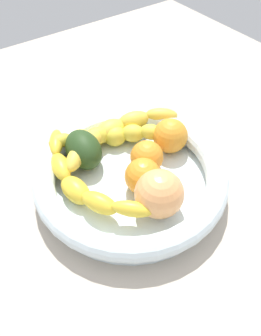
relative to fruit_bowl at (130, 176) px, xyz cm
name	(u,v)px	position (x,y,z in cm)	size (l,w,h in cm)	color
kitchen_counter	(130,192)	(0.00, 0.00, -4.27)	(120.00, 120.00, 3.00)	#B6A898
fruit_bowl	(130,176)	(0.00, 0.00, 0.00)	(32.00, 32.00, 5.35)	silver
banana_draped_left	(114,132)	(-9.30, 3.02, 1.63)	(8.88, 25.11, 4.73)	yellow
banana_draped_right	(115,135)	(-8.39, 2.59, 1.63)	(13.10, 21.14, 4.86)	yellow
banana_arching_top	(81,183)	(-2.20, -7.99, 1.57)	(25.32, 9.45, 4.74)	yellow
orange_front	(143,176)	(2.60, 0.58, 1.89)	(5.93, 5.93, 5.93)	orange
orange_mid_left	(170,136)	(-2.19, 10.27, 2.04)	(6.22, 6.22, 6.22)	orange
orange_mid_right	(147,157)	(-0.62, 3.82, 1.75)	(5.63, 5.63, 5.63)	orange
peach_blush	(160,193)	(7.34, 0.22, 2.69)	(7.52, 7.52, 7.52)	#F9A763
avocado_dark	(83,149)	(-8.30, -4.00, 1.84)	(8.22, 5.82, 6.16)	#253F1B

